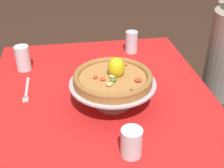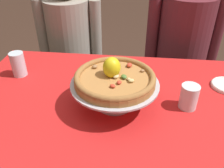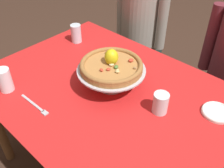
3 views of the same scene
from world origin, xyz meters
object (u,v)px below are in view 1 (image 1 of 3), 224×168
at_px(water_glass_front_left, 23,60).
at_px(water_glass_side_right, 131,144).
at_px(pizza, 113,77).
at_px(water_glass_back_left, 131,43).
at_px(dinner_fork, 27,91).
at_px(pizza_stand, 113,88).

bearing_deg(water_glass_front_left, water_glass_side_right, 31.40).
bearing_deg(water_glass_front_left, pizza, 46.72).
distance_m(water_glass_back_left, dinner_fork, 0.65).
distance_m(pizza, dinner_fork, 0.42).
distance_m(pizza, water_glass_side_right, 0.31).
xyz_separation_m(pizza_stand, dinner_fork, (-0.16, -0.37, -0.07)).
distance_m(pizza_stand, pizza, 0.05).
relative_size(pizza_stand, dinner_fork, 1.71).
relative_size(water_glass_back_left, water_glass_front_left, 0.95).
xyz_separation_m(pizza_stand, pizza, (-0.00, 0.00, 0.05)).
bearing_deg(pizza, pizza_stand, -59.08).
relative_size(pizza, water_glass_front_left, 2.54).
bearing_deg(water_glass_side_right, water_glass_front_left, -148.60).
relative_size(pizza_stand, water_glass_back_left, 2.94).
distance_m(water_glass_front_left, dinner_fork, 0.22).
relative_size(pizza, water_glass_side_right, 3.09).
relative_size(water_glass_side_right, dinner_fork, 0.50).
bearing_deg(pizza, water_glass_front_left, -133.28).
bearing_deg(water_glass_back_left, dinner_fork, -58.75).
bearing_deg(dinner_fork, pizza_stand, 66.43).
xyz_separation_m(pizza, dinner_fork, (-0.16, -0.37, -0.13)).
bearing_deg(pizza_stand, water_glass_back_left, 159.53).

